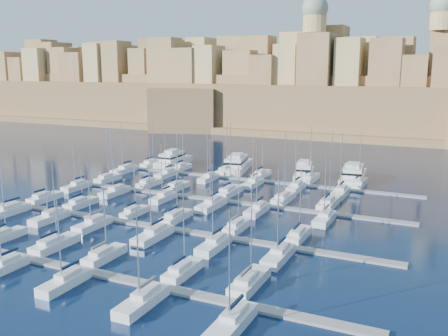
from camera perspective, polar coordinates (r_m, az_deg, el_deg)
The scene contains 55 objects.
ground at distance 103.36m, azimuth -2.95°, elevation -5.10°, with size 600.00×600.00×0.00m, color #031432.
pontoon_near at distance 76.77m, azimuth -15.24°, elevation -11.35°, with size 84.00×2.00×0.40m, color slate.
pontoon_mid_near at distance 93.39m, azimuth -6.45°, elevation -6.86°, with size 84.00×2.00×0.40m, color slate.
pontoon_mid_far at distance 111.88m, azimuth -0.54°, elevation -3.69°, with size 84.00×2.00×0.40m, color slate.
pontoon_far at distance 131.46m, azimuth 3.63°, elevation -1.42°, with size 84.00×2.00×0.40m, color slate.
sailboat_1 at distance 95.19m, azimuth -23.86°, elevation -7.11°, with size 2.44×8.13×12.72m.
sailboat_2 at distance 87.87m, azimuth -18.78°, elevation -8.23°, with size 2.81×9.36×14.37m.
sailboat_3 at distance 80.87m, azimuth -13.52°, elevation -9.67°, with size 2.52×8.41×11.98m.
sailboat_4 at distance 73.35m, azimuth -4.74°, elevation -11.61°, with size 2.50×8.33×13.77m.
sailboat_5 at distance 69.70m, azimuth 2.91°, elevation -12.85°, with size 2.83×9.44×14.52m.
sailboat_8 at distance 81.23m, azimuth -23.77°, elevation -10.26°, with size 2.29×7.63×11.88m.
sailboat_9 at distance 72.96m, azimuth -17.72°, elevation -12.28°, with size 2.51×8.36×12.61m.
sailboat_10 at distance 65.27m, azimuth -9.32°, elevation -14.78°, with size 2.70×8.98×13.00m.
sailboat_11 at distance 59.59m, azimuth 0.87°, elevation -17.30°, with size 2.85×9.49×14.57m.
sailboat_12 at distance 118.69m, azimuth -19.80°, elevation -3.23°, with size 2.66×8.85×13.04m.
sailboat_13 at distance 111.65m, azimuth -16.04°, elevation -3.90°, with size 2.59×8.62×12.31m.
sailboat_14 at distance 102.62m, azimuth -10.22°, elevation -4.98°, with size 2.24×7.47×11.87m.
sailboat_15 at distance 98.19m, azimuth -5.52°, elevation -5.60°, with size 2.63×8.76×13.01m.
sailboat_16 at distance 92.27m, azimuth 1.52°, elevation -6.68°, with size 2.51×8.38×12.52m.
sailboat_17 at distance 88.54m, azimuth 8.50°, elevation -7.59°, with size 2.55×8.49×12.82m.
sailboat_18 at distance 110.62m, azimuth -23.59°, elevation -4.55°, with size 3.08×10.28×15.57m.
sailboat_19 at distance 103.27m, azimuth -19.25°, elevation -5.33°, with size 2.67×8.91×14.14m.
sailboat_20 at distance 96.54m, azimuth -14.76°, elevation -6.23°, with size 2.62×8.74×12.79m.
sailboat_21 at distance 88.37m, azimuth -8.10°, elevation -7.61°, with size 2.90×9.67×12.74m.
sailboat_22 at distance 83.08m, azimuth -1.13°, elevation -8.74°, with size 2.72×9.06×14.74m.
sailboat_23 at distance 79.00m, azimuth 6.26°, elevation -9.90°, with size 2.76×9.21×15.54m.
sailboat_24 at distance 134.40m, azimuth -13.14°, elevation -1.18°, with size 2.63×8.77×13.99m.
sailboat_25 at distance 126.98m, azimuth -8.55°, elevation -1.74°, with size 2.65×8.84×13.12m.
sailboat_26 at distance 122.66m, azimuth -5.42°, elevation -2.13°, with size 2.59×8.63×14.03m.
sailboat_27 at distance 117.16m, azimuth 0.59°, elevation -2.70°, with size 3.10×10.33×17.20m.
sailboat_28 at distance 112.13m, azimuth 6.81°, elevation -3.44°, with size 2.92×9.72×16.13m.
sailboat_29 at distance 109.72m, azimuth 11.86°, elevation -3.94°, with size 3.05×10.17×16.64m.
sailboat_30 at distance 127.57m, azimuth -16.49°, elevation -2.03°, with size 2.52×8.39×12.96m.
sailboat_31 at distance 119.93m, azimuth -12.36°, elevation -2.65°, with size 2.71×9.04×15.10m.
sailboat_32 at distance 112.91m, azimuth -6.93°, elevation -3.36°, with size 2.47×8.24×13.07m.
sailboat_33 at distance 106.26m, azimuth -1.44°, elevation -4.20°, with size 2.98×9.94×15.27m.
sailboat_34 at distance 102.73m, azimuth 3.84°, elevation -4.79°, with size 2.65×8.83×14.27m.
sailboat_35 at distance 98.66m, azimuth 11.42°, elevation -5.68°, with size 2.71×9.02×13.73m.
sailboat_36 at distance 152.63m, azimuth -8.23°, elevation 0.50°, with size 2.85×9.50×14.84m.
sailboat_37 at distance 146.31m, azimuth -4.81°, elevation 0.09°, with size 2.37×7.89×12.46m.
sailboat_38 at distance 140.59m, azimuth 0.24°, elevation -0.32°, with size 2.78×9.28×15.42m.
sailboat_39 at distance 136.31m, azimuth 4.29°, elevation -0.74°, with size 2.64×8.81×12.82m.
sailboat_40 at distance 132.96m, azimuth 9.71°, elevation -1.17°, with size 3.07×10.22×14.67m.
sailboat_41 at distance 130.10m, azimuth 15.10°, elevation -1.69°, with size 2.96×9.87×14.52m.
sailboat_42 at distance 144.59m, azimuth -11.33°, elevation -0.21°, with size 2.92×9.72×15.27m.
sailboat_43 at distance 137.29m, azimuth -6.57°, elevation -0.69°, with size 2.65×8.85×13.19m.
sailboat_44 at distance 131.50m, azimuth -1.80°, elevation -1.16°, with size 2.44×8.14×12.57m.
sailboat_45 at distance 126.09m, azimuth 3.36°, elevation -1.72°, with size 2.61×8.69×13.05m.
sailboat_46 at distance 122.37m, azimuth 8.19°, elevation -2.23°, with size 2.69×8.97×13.40m.
sailboat_47 at distance 119.41m, azimuth 13.15°, elevation -2.75°, with size 2.92×9.72×15.18m.
motor_yacht_a at distance 152.81m, azimuth -5.85°, elevation 0.94°, with size 5.54×16.51×5.25m.
motor_yacht_b at distance 144.54m, azimuth 1.47°, elevation 0.40°, with size 9.32×19.75×5.25m.
motor_yacht_c at distance 136.04m, azimuth 9.12°, elevation -0.45°, with size 7.75×15.89×5.25m.
motor_yacht_d at distance 134.89m, azimuth 14.55°, elevation -0.77°, with size 7.70×19.47×5.25m.
fortified_city at distance 247.50m, azimuth 14.32°, elevation 7.69°, with size 460.00×108.95×59.52m.
Camera 1 is at (46.94, -87.26, 29.41)m, focal length 40.00 mm.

